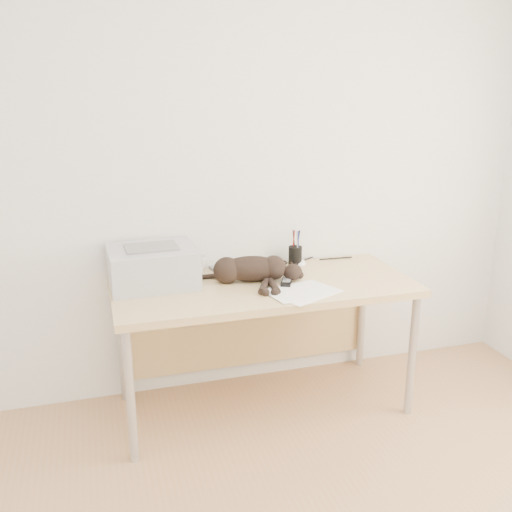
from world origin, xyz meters
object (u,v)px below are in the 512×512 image
object	(u,v)px
mug	(197,265)
mouse	(300,261)
cat	(249,270)
printer	(152,266)
pen_cup	(295,255)
desk	(259,301)

from	to	relation	value
mug	mouse	size ratio (longest dim) A/B	0.95
mouse	cat	bearing A→B (deg)	-133.14
cat	printer	bearing A→B (deg)	-177.44
pen_cup	printer	bearing A→B (deg)	-172.13
mug	pen_cup	distance (m)	0.59
printer	mug	bearing A→B (deg)	23.31
cat	mug	bearing A→B (deg)	152.91
printer	cat	bearing A→B (deg)	-11.55
cat	mug	xyz separation A→B (m)	(-0.24, 0.21, -0.01)
printer	mug	xyz separation A→B (m)	(0.26, 0.11, -0.05)
mug	desk	bearing A→B (deg)	-29.56
desk	printer	distance (m)	0.62
cat	mouse	world-z (taller)	cat
mouse	printer	bearing A→B (deg)	-155.51
printer	mug	size ratio (longest dim) A/B	4.14
printer	pen_cup	size ratio (longest dim) A/B	2.26
mouse	pen_cup	bearing A→B (deg)	-160.61
printer	mug	world-z (taller)	printer
desk	mug	bearing A→B (deg)	150.44
printer	pen_cup	distance (m)	0.86
mug	cat	bearing A→B (deg)	-41.20
printer	mouse	bearing A→B (deg)	7.67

